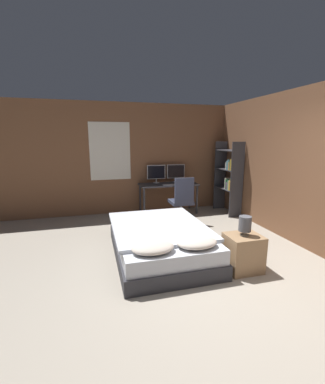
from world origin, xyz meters
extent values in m
plane|color=#9E9384|center=(0.00, 0.00, 0.00)|extent=(20.00, 20.00, 0.00)
cube|color=brown|center=(0.00, 3.86, 1.35)|extent=(12.00, 0.06, 2.70)
cube|color=silver|center=(-1.00, 3.82, 1.55)|extent=(0.96, 0.01, 1.37)
cube|color=black|center=(-1.00, 3.82, 1.55)|extent=(0.88, 0.01, 1.29)
cube|color=brown|center=(2.02, 1.50, 1.35)|extent=(0.06, 12.00, 2.70)
cube|color=#2D2D33|center=(-0.46, 1.22, 0.11)|extent=(1.42, 2.06, 0.22)
cube|color=silver|center=(-0.46, 1.22, 0.33)|extent=(1.36, 2.00, 0.21)
cube|color=silver|center=(-0.46, 1.34, 0.46)|extent=(1.46, 1.73, 0.05)
ellipsoid|color=beige|center=(-0.76, 0.43, 0.50)|extent=(0.55, 0.38, 0.13)
ellipsoid|color=beige|center=(-0.15, 0.43, 0.50)|extent=(0.55, 0.38, 0.13)
cube|color=#997551|center=(0.55, 0.43, 0.26)|extent=(0.48, 0.41, 0.53)
cylinder|color=gray|center=(0.55, 0.43, 0.53)|extent=(0.12, 0.12, 0.01)
cylinder|color=gray|center=(0.55, 0.43, 0.57)|extent=(0.02, 0.02, 0.05)
cylinder|color=#4C4C51|center=(0.55, 0.43, 0.70)|extent=(0.17, 0.17, 0.21)
cube|color=#38383D|center=(0.36, 3.48, 0.73)|extent=(1.44, 0.61, 0.03)
cylinder|color=#2D2D33|center=(-0.31, 3.23, 0.36)|extent=(0.05, 0.05, 0.72)
cylinder|color=#2D2D33|center=(1.03, 3.23, 0.36)|extent=(0.05, 0.05, 0.72)
cylinder|color=#2D2D33|center=(-0.31, 3.74, 0.36)|extent=(0.05, 0.05, 0.72)
cylinder|color=#2D2D33|center=(1.03, 3.74, 0.36)|extent=(0.05, 0.05, 0.72)
cylinder|color=#B7B7BC|center=(0.10, 3.69, 0.76)|extent=(0.16, 0.16, 0.01)
cylinder|color=#B7B7BC|center=(0.10, 3.69, 0.81)|extent=(0.03, 0.03, 0.09)
cube|color=#B7B7BC|center=(0.10, 3.69, 1.03)|extent=(0.47, 0.03, 0.35)
cube|color=black|center=(0.10, 3.67, 1.03)|extent=(0.44, 0.00, 0.32)
cylinder|color=#B7B7BC|center=(0.62, 3.69, 0.76)|extent=(0.16, 0.16, 0.01)
cylinder|color=#B7B7BC|center=(0.62, 3.69, 0.81)|extent=(0.03, 0.03, 0.09)
cube|color=#B7B7BC|center=(0.62, 3.69, 1.03)|extent=(0.47, 0.03, 0.35)
cube|color=black|center=(0.62, 3.67, 1.03)|extent=(0.44, 0.00, 0.32)
cube|color=#B7B7BC|center=(0.36, 3.28, 0.76)|extent=(0.39, 0.13, 0.02)
ellipsoid|color=#B7B7BC|center=(0.65, 3.28, 0.77)|extent=(0.07, 0.05, 0.04)
cylinder|color=black|center=(0.44, 2.77, 0.02)|extent=(0.52, 0.52, 0.04)
cylinder|color=gray|center=(0.44, 2.77, 0.23)|extent=(0.05, 0.05, 0.37)
cube|color=#33384C|center=(0.44, 2.77, 0.45)|extent=(0.48, 0.48, 0.07)
cube|color=#33384C|center=(0.44, 2.56, 0.76)|extent=(0.43, 0.05, 0.54)
cube|color=#333338|center=(1.81, 2.72, 0.89)|extent=(0.33, 0.02, 1.78)
cube|color=#333338|center=(1.81, 3.54, 0.89)|extent=(0.33, 0.02, 1.78)
cube|color=#333338|center=(1.81, 3.13, 0.62)|extent=(0.33, 0.80, 0.02)
cube|color=#333338|center=(1.81, 3.13, 1.10)|extent=(0.33, 0.80, 0.02)
cube|color=#333338|center=(1.81, 3.13, 1.57)|extent=(0.33, 0.80, 0.02)
cube|color=#B2332D|center=(1.81, 2.76, 0.73)|extent=(0.27, 0.04, 0.18)
cube|color=gold|center=(1.81, 2.81, 0.76)|extent=(0.27, 0.03, 0.26)
cube|color=gold|center=(1.81, 2.84, 0.74)|extent=(0.27, 0.03, 0.21)
cube|color=#BCB29E|center=(1.81, 2.88, 0.75)|extent=(0.27, 0.03, 0.23)
cube|color=#337042|center=(1.81, 2.92, 0.75)|extent=(0.27, 0.04, 0.23)
cube|color=#7A387F|center=(1.81, 2.96, 0.72)|extent=(0.27, 0.03, 0.17)
cube|color=#337042|center=(1.81, 3.00, 0.75)|extent=(0.27, 0.03, 0.24)
cube|color=#BCB29E|center=(1.81, 3.04, 0.77)|extent=(0.27, 0.03, 0.27)
cube|color=#337042|center=(1.81, 2.76, 1.22)|extent=(0.27, 0.03, 0.22)
cube|color=gold|center=(1.81, 2.79, 1.21)|extent=(0.27, 0.02, 0.19)
cube|color=gold|center=(1.81, 2.83, 1.25)|extent=(0.27, 0.02, 0.26)
cube|color=#337042|center=(1.81, 2.85, 1.22)|extent=(0.27, 0.02, 0.22)
cube|color=orange|center=(1.81, 2.89, 1.20)|extent=(0.27, 0.03, 0.18)
cube|color=teal|center=(1.81, 2.94, 1.24)|extent=(0.27, 0.04, 0.24)
cube|color=teal|center=(1.81, 3.00, 1.22)|extent=(0.27, 0.04, 0.21)
cube|color=#BCB29E|center=(1.81, 3.04, 1.20)|extent=(0.27, 0.04, 0.17)
camera|label=1|loc=(-1.45, -2.53, 1.85)|focal=24.00mm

